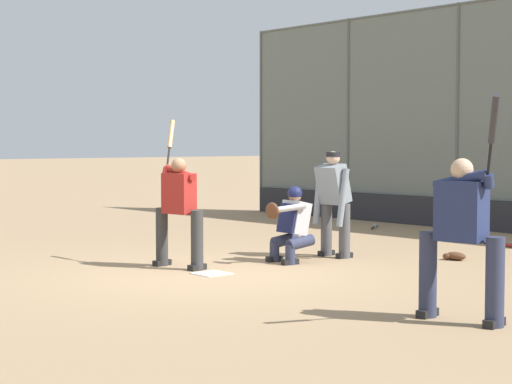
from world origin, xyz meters
name	(u,v)px	position (x,y,z in m)	size (l,w,h in m)	color
ground_plane	(212,274)	(0.00, 0.00, 0.00)	(160.00, 160.00, 0.00)	#9E7F5B
home_plate_marker	(212,273)	(0.00, 0.00, 0.01)	(0.43, 0.43, 0.01)	white
batter_at_plate	(179,208)	(0.76, -0.02, 0.84)	(1.05, 0.56, 2.09)	#333333
catcher_behind_plate	(291,223)	(0.09, -1.57, 0.58)	(0.61, 0.74, 1.12)	#2D334C
umpire_home	(334,201)	(0.07, -2.46, 0.87)	(0.66, 0.40, 1.62)	#4C4C51
batter_on_deck	(462,233)	(-4.02, 0.13, 0.87)	(1.08, 0.59, 2.19)	#2D334C
spare_bat_by_padding	(509,245)	(-1.07, -5.56, 0.03)	(0.80, 0.09, 0.07)	black
spare_bat_third_base_side	(375,226)	(2.65, -6.51, 0.03)	(0.54, 0.77, 0.07)	black
fielding_glove_on_dirt	(455,256)	(-1.37, -3.56, 0.06)	(0.33, 0.25, 0.12)	#56331E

